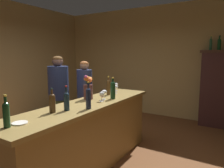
{
  "coord_description": "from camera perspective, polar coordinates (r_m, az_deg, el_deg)",
  "views": [
    {
      "loc": [
        2.18,
        -2.45,
        1.65
      ],
      "look_at": [
        0.8,
        -0.19,
        1.29
      ],
      "focal_mm": 33.12,
      "sensor_mm": 36.0,
      "label": 1
    }
  ],
  "objects": [
    {
      "name": "patron_in_navy",
      "position": [
        4.33,
        -7.52,
        -2.9
      ],
      "size": [
        0.32,
        0.32,
        1.55
      ],
      "rotation": [
        0.0,
        0.0,
        -0.7
      ],
      "color": "maroon",
      "rests_on": "ground"
    },
    {
      "name": "wine_bottle_chardonnay",
      "position": [
        2.62,
        -6.54,
        -3.69
      ],
      "size": [
        0.07,
        0.07,
        0.35
      ],
      "color": "#1A223E",
      "rests_on": "bar_counter"
    },
    {
      "name": "wall_back",
      "position": [
        5.99,
        10.1,
        6.17
      ],
      "size": [
        5.47,
        0.12,
        3.0
      ],
      "primitive_type": "cube",
      "color": "tan",
      "rests_on": "ground"
    },
    {
      "name": "bar_counter",
      "position": [
        3.12,
        -6.67,
        -14.05
      ],
      "size": [
        0.65,
        2.74,
        0.99
      ],
      "color": "olive",
      "rests_on": "ground"
    },
    {
      "name": "wine_bottle_merlot",
      "position": [
        2.59,
        -12.44,
        -4.4
      ],
      "size": [
        0.07,
        0.07,
        0.31
      ],
      "color": "#182B3D",
      "rests_on": "bar_counter"
    },
    {
      "name": "display_bottle_left",
      "position": [
        5.34,
        25.61,
        9.98
      ],
      "size": [
        0.06,
        0.06,
        0.33
      ],
      "color": "#245033",
      "rests_on": "display_cabinet"
    },
    {
      "name": "wine_bottle_syrah",
      "position": [
        2.54,
        -16.18,
        -4.8
      ],
      "size": [
        0.07,
        0.07,
        0.29
      ],
      "color": "#49321B",
      "rests_on": "bar_counter"
    },
    {
      "name": "display_cabinet",
      "position": [
        5.36,
        27.76,
        -0.91
      ],
      "size": [
        0.92,
        0.37,
        1.78
      ],
      "color": "#3A1F20",
      "rests_on": "ground"
    },
    {
      "name": "cheese_plate",
      "position": [
        2.27,
        -24.09,
        -9.8
      ],
      "size": [
        0.15,
        0.15,
        0.01
      ],
      "primitive_type": "cylinder",
      "color": "white",
      "rests_on": "bar_counter"
    },
    {
      "name": "wine_glass_mid",
      "position": [
        3.18,
        -2.17,
        -2.24
      ],
      "size": [
        0.08,
        0.08,
        0.15
      ],
      "color": "white",
      "rests_on": "bar_counter"
    },
    {
      "name": "flower_arrangement",
      "position": [
        3.21,
        -6.57,
        -1.27
      ],
      "size": [
        0.14,
        0.16,
        0.38
      ],
      "color": "#4F2B2C",
      "rests_on": "bar_counter"
    },
    {
      "name": "wine_bottle_pinot",
      "position": [
        2.17,
        -27.17,
        -7.2
      ],
      "size": [
        0.06,
        0.06,
        0.31
      ],
      "color": "#193D23",
      "rests_on": "bar_counter"
    },
    {
      "name": "wine_glass_front",
      "position": [
        3.05,
        -2.88,
        -2.96
      ],
      "size": [
        0.07,
        0.07,
        0.15
      ],
      "color": "white",
      "rests_on": "bar_counter"
    },
    {
      "name": "wine_glass_spare",
      "position": [
        3.69,
        1.02,
        -0.93
      ],
      "size": [
        0.08,
        0.08,
        0.15
      ],
      "color": "white",
      "rests_on": "bar_counter"
    },
    {
      "name": "floor",
      "position": [
        3.68,
        -9.7,
        -19.06
      ],
      "size": [
        7.97,
        7.97,
        0.0
      ],
      "primitive_type": "plane",
      "color": "brown",
      "rests_on": "ground"
    },
    {
      "name": "wine_bottle_malbec",
      "position": [
        3.22,
        0.22,
        -1.42
      ],
      "size": [
        0.08,
        0.08,
        0.34
      ],
      "color": "#14341B",
      "rests_on": "bar_counter"
    },
    {
      "name": "patron_in_grey",
      "position": [
        4.1,
        -14.48,
        -3.06
      ],
      "size": [
        0.39,
        0.39,
        1.65
      ],
      "rotation": [
        0.0,
        0.0,
        -0.53
      ],
      "color": "#496B47",
      "rests_on": "ground"
    },
    {
      "name": "display_bottle_midleft",
      "position": [
        5.32,
        27.49,
        9.86
      ],
      "size": [
        0.08,
        0.08,
        0.32
      ],
      "color": "#123A1B",
      "rests_on": "display_cabinet"
    },
    {
      "name": "wine_bottle_riesling",
      "position": [
        3.54,
        -1.01,
        -0.71
      ],
      "size": [
        0.06,
        0.06,
        0.32
      ],
      "color": "#4C3319",
      "rests_on": "bar_counter"
    },
    {
      "name": "wine_glass_rear",
      "position": [
        3.95,
        1.17,
        -0.39
      ],
      "size": [
        0.07,
        0.07,
        0.15
      ],
      "color": "white",
      "rests_on": "bar_counter"
    }
  ]
}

